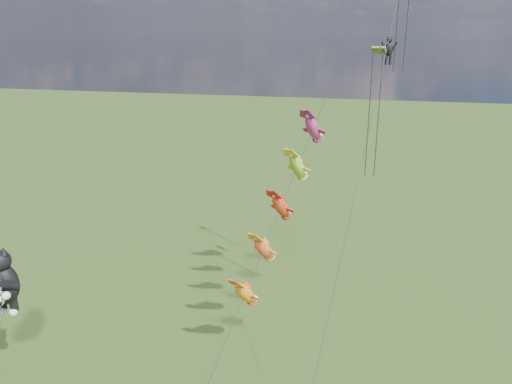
# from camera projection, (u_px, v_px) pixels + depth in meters

# --- Properties ---
(cat_kite_rig) EXTENTS (2.17, 4.00, 9.55)m
(cat_kite_rig) POSITION_uv_depth(u_px,v_px,m) (1.00, 283.00, 31.32)
(cat_kite_rig) COLOR brown
(cat_kite_rig) RESTS_ON ground
(fish_windsock_rig) EXTENTS (5.95, 14.90, 18.00)m
(fish_windsock_rig) POSITION_uv_depth(u_px,v_px,m) (281.00, 207.00, 35.92)
(fish_windsock_rig) COLOR brown
(fish_windsock_rig) RESTS_ON ground
(parafoil_rig) EXTENTS (4.89, 17.12, 27.44)m
(parafoil_rig) POSITION_uv_depth(u_px,v_px,m) (388.00, 54.00, 33.50)
(parafoil_rig) COLOR brown
(parafoil_rig) RESTS_ON ground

